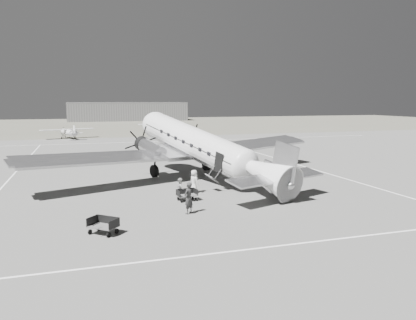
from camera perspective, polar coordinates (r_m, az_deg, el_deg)
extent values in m
plane|color=slate|center=(34.32, 2.42, -3.83)|extent=(260.00, 260.00, 0.00)
cube|color=white|center=(22.14, 15.00, -11.01)|extent=(60.00, 0.15, 0.01)
cube|color=white|center=(39.94, 18.87, -2.53)|extent=(0.15, 80.00, 0.01)
cube|color=white|center=(42.70, -26.01, -2.25)|extent=(0.15, 60.00, 0.01)
cube|color=white|center=(72.82, -8.28, 2.57)|extent=(90.00, 0.15, 0.01)
cube|color=#5B594D|center=(127.28, -12.24, 4.91)|extent=(260.00, 90.00, 0.01)
cube|color=slate|center=(152.50, -11.25, 6.60)|extent=(42.00, 14.00, 6.00)
cube|color=#575757|center=(152.45, -11.29, 7.84)|extent=(42.00, 14.00, 0.60)
imported|color=#2E2E2E|center=(26.21, -2.76, -5.35)|extent=(0.89, 0.86, 2.07)
imported|color=#ADADAB|center=(30.07, -3.90, -4.05)|extent=(0.74, 0.87, 1.58)
imported|color=silver|center=(31.99, -1.98, -3.04)|extent=(0.85, 1.04, 1.85)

